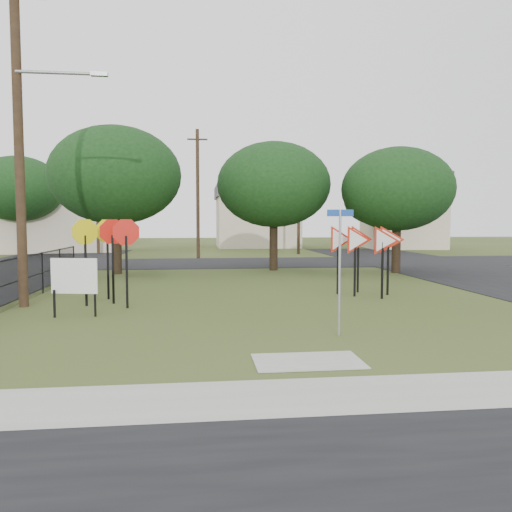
{
  "coord_description": "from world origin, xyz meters",
  "views": [
    {
      "loc": [
        -2.0,
        -11.29,
        2.59
      ],
      "look_at": [
        -0.34,
        3.0,
        1.6
      ],
      "focal_mm": 35.0,
      "sensor_mm": 36.0,
      "label": 1
    }
  ],
  "objects_px": {
    "street_name_sign": "(340,264)",
    "info_board": "(74,278)",
    "stop_sign_cluster": "(108,241)",
    "yield_sign_cluster": "(364,243)"
  },
  "relations": [
    {
      "from": "street_name_sign",
      "to": "stop_sign_cluster",
      "type": "height_order",
      "value": "street_name_sign"
    },
    {
      "from": "yield_sign_cluster",
      "to": "info_board",
      "type": "xyz_separation_m",
      "value": [
        -9.13,
        -3.0,
        -0.78
      ]
    },
    {
      "from": "stop_sign_cluster",
      "to": "yield_sign_cluster",
      "type": "relative_size",
      "value": 0.98
    },
    {
      "from": "stop_sign_cluster",
      "to": "yield_sign_cluster",
      "type": "xyz_separation_m",
      "value": [
        8.6,
        0.9,
        -0.14
      ]
    },
    {
      "from": "yield_sign_cluster",
      "to": "stop_sign_cluster",
      "type": "bearing_deg",
      "value": -174.01
    },
    {
      "from": "street_name_sign",
      "to": "info_board",
      "type": "distance_m",
      "value": 7.2
    },
    {
      "from": "street_name_sign",
      "to": "yield_sign_cluster",
      "type": "bearing_deg",
      "value": 66.42
    },
    {
      "from": "street_name_sign",
      "to": "info_board",
      "type": "bearing_deg",
      "value": 155.02
    },
    {
      "from": "stop_sign_cluster",
      "to": "yield_sign_cluster",
      "type": "height_order",
      "value": "stop_sign_cluster"
    },
    {
      "from": "stop_sign_cluster",
      "to": "info_board",
      "type": "xyz_separation_m",
      "value": [
        -0.54,
        -2.09,
        -0.91
      ]
    }
  ]
}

